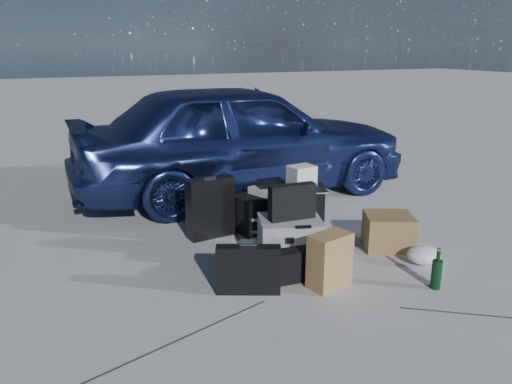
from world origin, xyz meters
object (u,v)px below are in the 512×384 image
(cardboard_box, at_px, (388,231))
(suitcase_right, at_px, (301,211))
(briefcase, at_px, (248,270))
(duffel_bag, at_px, (269,210))
(green_bottle, at_px, (437,269))
(suitcase_left, at_px, (210,208))
(pelican_case, at_px, (290,240))
(car, at_px, (241,137))

(cardboard_box, bearing_deg, suitcase_right, 136.76)
(briefcase, bearing_deg, cardboard_box, 34.79)
(briefcase, relative_size, suitcase_right, 0.91)
(duffel_bag, xyz_separation_m, green_bottle, (0.63, -1.87, -0.03))
(cardboard_box, relative_size, green_bottle, 1.35)
(suitcase_left, bearing_deg, briefcase, -103.01)
(suitcase_right, bearing_deg, pelican_case, -107.53)
(pelican_case, bearing_deg, car, 96.77)
(suitcase_right, distance_m, cardboard_box, 0.89)
(car, relative_size, cardboard_box, 9.75)
(pelican_case, bearing_deg, green_bottle, -31.50)
(car, distance_m, briefcase, 2.94)
(green_bottle, bearing_deg, pelican_case, 130.34)
(pelican_case, height_order, suitcase_left, suitcase_left)
(duffel_bag, bearing_deg, suitcase_right, -80.56)
(duffel_bag, xyz_separation_m, cardboard_box, (0.81, -1.01, -0.03))
(suitcase_left, height_order, duffel_bag, suitcase_left)
(briefcase, distance_m, suitcase_left, 1.31)
(pelican_case, height_order, green_bottle, pelican_case)
(suitcase_left, xyz_separation_m, cardboard_box, (1.49, -1.00, -0.15))
(duffel_bag, height_order, green_bottle, duffel_bag)
(suitcase_left, height_order, cardboard_box, suitcase_left)
(suitcase_left, distance_m, suitcase_right, 0.93)
(cardboard_box, bearing_deg, suitcase_left, 146.13)
(car, xyz_separation_m, duffel_bag, (-0.25, -1.38, -0.55))
(suitcase_left, relative_size, green_bottle, 1.88)
(pelican_case, bearing_deg, duffel_bag, 94.87)
(suitcase_left, bearing_deg, cardboard_box, -41.08)
(pelican_case, distance_m, suitcase_right, 0.62)
(duffel_bag, relative_size, green_bottle, 2.36)
(car, relative_size, briefcase, 8.56)
(car, xyz_separation_m, pelican_case, (-0.46, -2.27, -0.55))
(car, xyz_separation_m, green_bottle, (0.38, -3.25, -0.58))
(briefcase, height_order, green_bottle, briefcase)
(suitcase_left, xyz_separation_m, duffel_bag, (0.68, 0.01, -0.12))
(suitcase_right, height_order, cardboard_box, suitcase_right)
(pelican_case, bearing_deg, suitcase_left, 136.33)
(pelican_case, xyz_separation_m, briefcase, (-0.60, -0.42, -0.00))
(suitcase_right, relative_size, duffel_bag, 0.71)
(briefcase, bearing_deg, car, 93.00)
(green_bottle, bearing_deg, briefcase, 158.64)
(suitcase_left, relative_size, duffel_bag, 0.80)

